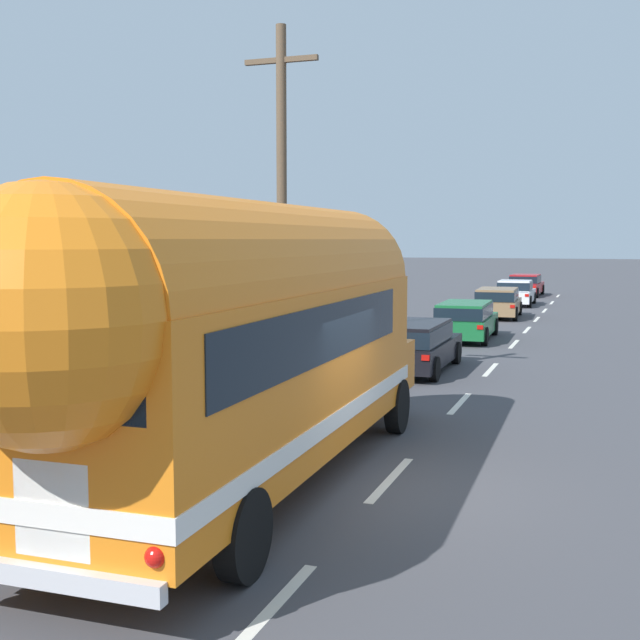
# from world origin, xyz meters

# --- Properties ---
(ground_plane) EXTENTS (300.00, 300.00, 0.00)m
(ground_plane) POSITION_xyz_m (0.00, 0.00, 0.00)
(ground_plane) COLOR #424247
(lane_markings) EXTENTS (3.64, 80.00, 0.01)m
(lane_markings) POSITION_xyz_m (-2.47, 12.59, 0.00)
(lane_markings) COLOR silver
(lane_markings) RESTS_ON ground
(utility_pole) EXTENTS (1.80, 0.24, 8.50)m
(utility_pole) POSITION_xyz_m (-4.30, 6.71, 4.42)
(utility_pole) COLOR brown
(utility_pole) RESTS_ON ground
(painted_bus) EXTENTS (2.72, 11.50, 4.12)m
(painted_bus) POSITION_xyz_m (-1.74, -1.07, 2.30)
(painted_bus) COLOR orange
(painted_bus) RESTS_ON ground
(car_lead) EXTENTS (1.91, 4.57, 1.37)m
(car_lead) POSITION_xyz_m (-1.94, 10.33, 0.79)
(car_lead) COLOR black
(car_lead) RESTS_ON ground
(car_second) EXTENTS (2.01, 4.72, 1.37)m
(car_second) POSITION_xyz_m (-1.78, 17.81, 0.79)
(car_second) COLOR #196633
(car_second) RESTS_ON ground
(car_third) EXTENTS (2.11, 4.48, 1.37)m
(car_third) POSITION_xyz_m (-1.77, 26.59, 0.78)
(car_third) COLOR olive
(car_third) RESTS_ON ground
(car_fourth) EXTENTS (2.01, 4.41, 1.37)m
(car_fourth) POSITION_xyz_m (-1.80, 34.24, 0.73)
(car_fourth) COLOR white
(car_fourth) RESTS_ON ground
(car_fifth) EXTENTS (2.10, 4.79, 1.37)m
(car_fifth) POSITION_xyz_m (-2.00, 42.17, 0.75)
(car_fifth) COLOR #A5191E
(car_fifth) RESTS_ON ground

